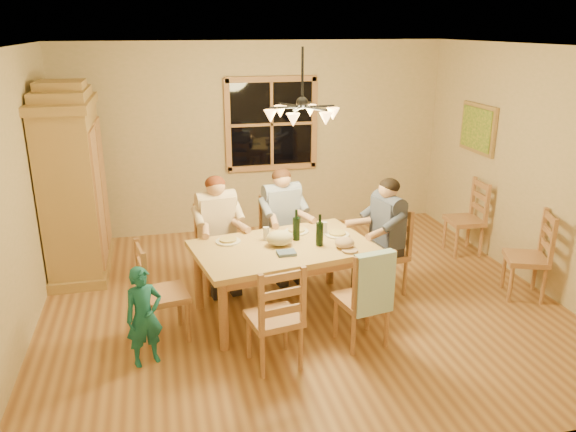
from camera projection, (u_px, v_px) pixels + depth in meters
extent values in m
plane|color=brown|center=(301.00, 301.00, 6.20)|extent=(5.50, 5.50, 0.00)
cube|color=white|center=(303.00, 46.00, 5.33)|extent=(5.50, 5.00, 0.02)
cube|color=tan|center=(258.00, 138.00, 8.07)|extent=(5.50, 0.02, 2.70)
cube|color=tan|center=(13.00, 202.00, 5.17)|extent=(0.02, 5.00, 2.70)
cube|color=tan|center=(535.00, 168.00, 6.37)|extent=(0.02, 5.00, 2.70)
cube|color=black|center=(271.00, 124.00, 8.03)|extent=(1.20, 0.03, 1.20)
cube|color=#9D6A45|center=(272.00, 124.00, 8.01)|extent=(1.30, 0.06, 1.30)
cube|color=#9D7A44|center=(478.00, 129.00, 7.39)|extent=(0.04, 0.78, 0.64)
cube|color=#1E6B2D|center=(476.00, 129.00, 7.38)|extent=(0.02, 0.68, 0.54)
cylinder|color=black|center=(302.00, 75.00, 5.42)|extent=(0.02, 0.02, 0.53)
sphere|color=black|center=(302.00, 103.00, 5.50)|extent=(0.12, 0.12, 0.12)
cylinder|color=black|center=(318.00, 106.00, 5.55)|extent=(0.34, 0.02, 0.02)
cone|color=#FFB259|center=(333.00, 114.00, 5.61)|extent=(0.13, 0.13, 0.12)
cylinder|color=black|center=(306.00, 105.00, 5.66)|extent=(0.19, 0.31, 0.02)
cone|color=#FFB259|center=(310.00, 111.00, 5.83)|extent=(0.13, 0.13, 0.12)
cylinder|color=black|center=(291.00, 105.00, 5.63)|extent=(0.19, 0.31, 0.02)
cone|color=#FFB259|center=(280.00, 112.00, 5.76)|extent=(0.13, 0.13, 0.12)
cylinder|color=black|center=(286.00, 107.00, 5.48)|extent=(0.34, 0.02, 0.02)
cone|color=#FFB259|center=(270.00, 116.00, 5.47)|extent=(0.13, 0.13, 0.12)
cylinder|color=black|center=(298.00, 109.00, 5.37)|extent=(0.19, 0.31, 0.02)
cone|color=#FFB259|center=(293.00, 120.00, 5.25)|extent=(0.13, 0.13, 0.12)
cylinder|color=black|center=(314.00, 109.00, 5.41)|extent=(0.19, 0.31, 0.02)
cone|color=#FFB259|center=(326.00, 119.00, 5.32)|extent=(0.13, 0.13, 0.12)
cube|color=#9D7A44|center=(74.00, 192.00, 6.71)|extent=(0.60, 1.30, 2.00)
cube|color=#9D7A44|center=(62.00, 103.00, 6.37)|extent=(0.66, 1.40, 0.10)
cube|color=#9D7A44|center=(61.00, 94.00, 6.34)|extent=(0.58, 1.00, 0.12)
cube|color=#9D7A44|center=(60.00, 85.00, 6.31)|extent=(0.52, 0.55, 0.10)
cube|color=#9D6A45|center=(99.00, 198.00, 6.47)|extent=(0.03, 0.55, 1.60)
cube|color=#9D6A45|center=(103.00, 183.00, 7.08)|extent=(0.03, 0.55, 1.60)
cube|color=#9D7A44|center=(83.00, 264.00, 7.01)|extent=(0.66, 1.40, 0.12)
cube|color=tan|center=(283.00, 248.00, 5.73)|extent=(1.94, 1.39, 0.06)
cube|color=#9D6A45|center=(283.00, 255.00, 5.76)|extent=(1.77, 1.21, 0.10)
cylinder|color=#9D6A45|center=(223.00, 316.00, 5.17)|extent=(0.09, 0.09, 0.70)
cylinder|color=#9D6A45|center=(371.00, 286.00, 5.77)|extent=(0.09, 0.09, 0.70)
cylinder|color=#9D6A45|center=(198.00, 278.00, 5.94)|extent=(0.09, 0.09, 0.70)
cylinder|color=#9D6A45|center=(330.00, 255.00, 6.54)|extent=(0.09, 0.09, 0.70)
cube|color=#9D6A45|center=(218.00, 251.00, 6.38)|extent=(0.51, 0.49, 0.06)
cube|color=#9D6A45|center=(217.00, 229.00, 6.30)|extent=(0.38, 0.12, 0.54)
cube|color=#9D6A45|center=(282.00, 241.00, 6.68)|extent=(0.51, 0.49, 0.06)
cube|color=#9D6A45|center=(282.00, 220.00, 6.60)|extent=(0.38, 0.12, 0.54)
cube|color=#9D6A45|center=(274.00, 318.00, 4.93)|extent=(0.51, 0.49, 0.06)
cube|color=#9D6A45|center=(274.00, 291.00, 4.84)|extent=(0.38, 0.12, 0.54)
cube|color=#9D6A45|center=(362.00, 300.00, 5.26)|extent=(0.51, 0.49, 0.06)
cube|color=#9D6A45|center=(363.00, 273.00, 5.18)|extent=(0.38, 0.12, 0.54)
cube|color=#9D6A45|center=(164.00, 295.00, 5.36)|extent=(0.49, 0.51, 0.06)
cube|color=#9D6A45|center=(162.00, 269.00, 5.27)|extent=(0.12, 0.38, 0.54)
cube|color=#9D6A45|center=(384.00, 255.00, 6.29)|extent=(0.49, 0.51, 0.06)
cube|color=#9D6A45|center=(386.00, 232.00, 6.20)|extent=(0.12, 0.38, 0.54)
cube|color=beige|center=(217.00, 219.00, 6.26)|extent=(0.43, 0.29, 0.52)
cube|color=#262328|center=(218.00, 245.00, 6.36)|extent=(0.45, 0.48, 0.14)
sphere|color=tan|center=(216.00, 186.00, 6.14)|extent=(0.21, 0.21, 0.21)
ellipsoid|color=#592614|center=(215.00, 184.00, 6.13)|extent=(0.22, 0.22, 0.17)
cube|color=#304485|center=(282.00, 210.00, 6.56)|extent=(0.43, 0.29, 0.52)
cube|color=#262328|center=(282.00, 235.00, 6.66)|extent=(0.45, 0.48, 0.14)
sphere|color=tan|center=(282.00, 179.00, 6.44)|extent=(0.21, 0.21, 0.21)
ellipsoid|color=#381E11|center=(282.00, 176.00, 6.43)|extent=(0.22, 0.22, 0.17)
cube|color=#3E4563|center=(386.00, 222.00, 6.17)|extent=(0.29, 0.43, 0.52)
cube|color=#262328|center=(385.00, 248.00, 6.27)|extent=(0.48, 0.45, 0.14)
sphere|color=tan|center=(388.00, 189.00, 6.04)|extent=(0.21, 0.21, 0.21)
ellipsoid|color=black|center=(388.00, 186.00, 6.03)|extent=(0.22, 0.22, 0.17)
cube|color=#ABD9E8|center=(374.00, 284.00, 5.02)|extent=(0.39, 0.17, 0.58)
cylinder|color=black|center=(296.00, 225.00, 5.82)|extent=(0.08, 0.08, 0.33)
cylinder|color=black|center=(320.00, 230.00, 5.68)|extent=(0.08, 0.08, 0.33)
cylinder|color=white|center=(228.00, 241.00, 5.81)|extent=(0.26, 0.26, 0.02)
cylinder|color=white|center=(297.00, 232.00, 6.09)|extent=(0.26, 0.26, 0.02)
cylinder|color=white|center=(337.00, 235.00, 6.00)|extent=(0.26, 0.26, 0.02)
cylinder|color=silver|center=(266.00, 234.00, 5.85)|extent=(0.06, 0.06, 0.14)
cylinder|color=silver|center=(324.00, 228.00, 6.00)|extent=(0.06, 0.06, 0.14)
ellipsoid|color=tan|center=(345.00, 243.00, 5.65)|extent=(0.20, 0.20, 0.11)
cube|color=#4C618C|center=(286.00, 253.00, 5.50)|extent=(0.20, 0.17, 0.03)
ellipsoid|color=#B8B085|center=(280.00, 238.00, 5.71)|extent=(0.28, 0.22, 0.15)
imported|color=#196971|center=(144.00, 316.00, 4.93)|extent=(0.39, 0.32, 0.93)
cube|color=#9D6A45|center=(526.00, 259.00, 6.18)|extent=(0.55, 0.56, 0.06)
cube|color=#9D6A45|center=(529.00, 236.00, 6.10)|extent=(0.19, 0.37, 0.54)
cube|color=#9D6A45|center=(464.00, 221.00, 7.39)|extent=(0.45, 0.47, 0.06)
cube|color=#9D6A45|center=(466.00, 201.00, 7.30)|extent=(0.08, 0.38, 0.54)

